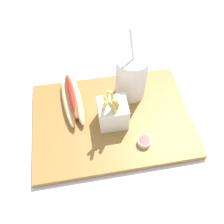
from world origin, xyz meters
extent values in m
cube|color=silver|center=(0.00, 0.00, -0.01)|extent=(2.40, 2.40, 0.02)
cube|color=olive|center=(0.00, 0.00, 0.01)|extent=(0.47, 0.34, 0.02)
cylinder|color=white|center=(-0.07, -0.09, 0.09)|extent=(0.09, 0.09, 0.13)
cylinder|color=white|center=(-0.07, -0.09, 0.16)|extent=(0.10, 0.10, 0.01)
cylinder|color=white|center=(-0.07, -0.09, 0.21)|extent=(0.02, 0.02, 0.10)
cube|color=white|center=(0.00, 0.01, 0.06)|extent=(0.08, 0.07, 0.08)
cube|color=#E5C660|center=(-0.01, 0.03, 0.10)|extent=(0.02, 0.03, 0.06)
cube|color=#E5C660|center=(0.01, 0.00, 0.13)|extent=(0.01, 0.03, 0.07)
cube|color=#E5C660|center=(0.02, 0.03, 0.13)|extent=(0.01, 0.04, 0.08)
cube|color=#E5C660|center=(0.00, 0.02, 0.13)|extent=(0.02, 0.01, 0.08)
cube|color=#E5C660|center=(-0.01, 0.02, 0.12)|extent=(0.03, 0.05, 0.09)
cube|color=#E5C660|center=(0.00, 0.04, 0.12)|extent=(0.02, 0.02, 0.06)
cube|color=#E5C660|center=(0.01, 0.03, 0.13)|extent=(0.04, 0.01, 0.09)
ellipsoid|color=#E5C689|center=(0.13, -0.07, 0.04)|extent=(0.05, 0.19, 0.03)
ellipsoid|color=#E5C689|center=(0.10, -0.07, 0.04)|extent=(0.05, 0.19, 0.03)
ellipsoid|color=#994728|center=(0.11, -0.07, 0.06)|extent=(0.04, 0.18, 0.02)
ellipsoid|color=red|center=(0.11, -0.07, 0.08)|extent=(0.02, 0.13, 0.01)
cylinder|color=white|center=(-0.07, 0.10, 0.03)|extent=(0.04, 0.04, 0.02)
cylinder|color=#B2140F|center=(-0.07, 0.10, 0.03)|extent=(0.03, 0.03, 0.01)
camera|label=1|loc=(0.07, 0.40, 0.63)|focal=39.15mm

